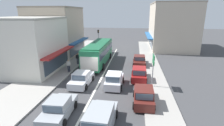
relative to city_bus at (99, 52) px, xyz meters
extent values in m
plane|color=#3F3F42|center=(1.57, -6.51, -1.88)|extent=(140.00, 140.00, 0.00)
cube|color=silver|center=(1.57, -2.51, -1.88)|extent=(0.20, 28.00, 0.01)
cube|color=#A39E96|center=(-5.23, -0.51, -1.81)|extent=(5.20, 44.00, 0.14)
cube|color=#A39E96|center=(7.77, -0.51, -1.82)|extent=(2.80, 44.00, 0.12)
cube|color=silver|center=(-8.63, -4.41, 1.53)|extent=(7.97, 8.64, 6.82)
cube|color=maroon|center=(-4.20, -4.41, 0.82)|extent=(1.10, 7.95, 0.20)
cube|color=#425160|center=(-4.62, -4.41, -0.48)|extent=(0.06, 6.92, 1.80)
cube|color=#A19D92|center=(-8.63, -4.41, 5.05)|extent=(8.13, 8.64, 0.24)
cube|color=#B2A38E|center=(-8.63, 4.58, 2.27)|extent=(7.47, 9.12, 8.30)
cube|color=#23568E|center=(-4.45, 4.58, 0.82)|extent=(1.10, 8.39, 0.20)
cube|color=#425160|center=(-4.87, 4.58, -0.48)|extent=(0.06, 7.30, 1.80)
cube|color=gray|center=(-8.63, 4.58, 6.54)|extent=(7.63, 9.12, 0.24)
cube|color=beige|center=(13.07, 14.38, 2.79)|extent=(8.50, 13.52, 9.33)
cube|color=#23568E|center=(8.37, 14.38, 0.82)|extent=(1.10, 12.43, 0.20)
cube|color=#425160|center=(8.79, 14.38, -0.48)|extent=(0.06, 10.81, 1.80)
cube|color=gray|center=(13.07, 14.38, 7.57)|extent=(8.66, 13.52, 0.24)
cube|color=#237A4C|center=(0.00, 0.01, -0.12)|extent=(2.65, 10.83, 2.70)
cube|color=#425160|center=(0.00, 0.01, 0.28)|extent=(2.69, 10.40, 0.90)
cube|color=beige|center=(-0.08, -5.42, -0.32)|extent=(2.25, 0.09, 1.76)
cube|color=#1A5B39|center=(0.00, 0.01, 1.29)|extent=(2.51, 9.97, 0.12)
cylinder|color=black|center=(-1.20, 3.38, -1.40)|extent=(0.27, 0.96, 0.96)
cylinder|color=black|center=(1.30, 3.34, -1.40)|extent=(0.27, 0.96, 0.96)
cylinder|color=black|center=(-1.29, -2.94, -1.40)|extent=(0.27, 0.96, 0.96)
cylinder|color=black|center=(1.21, -2.98, -1.40)|extent=(0.27, 0.96, 0.96)
cube|color=silver|center=(3.39, -8.09, -1.36)|extent=(1.72, 3.74, 0.76)
cube|color=silver|center=(3.38, -8.39, -0.66)|extent=(1.56, 1.93, 0.64)
cube|color=#425160|center=(3.40, -7.42, -0.66)|extent=(1.40, 0.09, 0.54)
cube|color=#425160|center=(3.36, -9.36, -0.66)|extent=(1.37, 0.09, 0.51)
cylinder|color=black|center=(2.59, -6.96, -1.57)|extent=(0.19, 0.62, 0.62)
cylinder|color=black|center=(4.23, -7.00, -1.57)|extent=(0.19, 0.62, 0.62)
cylinder|color=black|center=(2.54, -9.18, -1.57)|extent=(0.19, 0.62, 0.62)
cylinder|color=black|center=(4.18, -9.22, -1.57)|extent=(0.19, 0.62, 0.62)
cube|color=silver|center=(-0.19, -8.17, -1.37)|extent=(1.85, 4.25, 0.72)
cube|color=silver|center=(-0.19, -8.27, -0.71)|extent=(1.62, 1.85, 0.60)
cube|color=#425160|center=(-0.16, -7.35, -0.71)|extent=(1.44, 0.11, 0.51)
cube|color=#425160|center=(-0.22, -9.18, -0.71)|extent=(1.41, 0.10, 0.48)
cylinder|color=black|center=(-1.01, -6.88, -1.57)|extent=(0.20, 0.63, 0.62)
cylinder|color=black|center=(0.71, -6.93, -1.57)|extent=(0.20, 0.63, 0.62)
cylinder|color=black|center=(-1.09, -9.40, -1.57)|extent=(0.20, 0.63, 0.62)
cylinder|color=black|center=(0.63, -9.45, -1.57)|extent=(0.20, 0.63, 0.62)
cube|color=#9EA3A8|center=(-0.11, -14.26, -1.37)|extent=(1.83, 4.24, 0.72)
cube|color=#9EA3A8|center=(-0.11, -14.36, -0.71)|extent=(1.61, 1.84, 0.60)
cube|color=#425160|center=(-0.13, -13.44, -0.71)|extent=(1.44, 0.10, 0.51)
cube|color=#425160|center=(-0.08, -15.28, -0.71)|extent=(1.41, 0.10, 0.48)
cylinder|color=black|center=(-1.00, -13.02, -1.57)|extent=(0.20, 0.62, 0.62)
cylinder|color=black|center=(0.72, -12.98, -1.57)|extent=(0.20, 0.62, 0.62)
cylinder|color=black|center=(-0.94, -15.54, -1.57)|extent=(0.20, 0.62, 0.62)
cylinder|color=black|center=(0.78, -15.50, -1.57)|extent=(0.20, 0.62, 0.62)
cube|color=#9EA3A8|center=(3.30, -15.26, -1.36)|extent=(1.93, 4.56, 0.76)
cube|color=#9EA3A8|center=(3.29, -15.61, -0.64)|extent=(1.74, 2.66, 0.68)
cube|color=#425160|center=(3.34, -14.29, -0.64)|extent=(1.51, 0.12, 0.58)
cylinder|color=black|center=(2.47, -13.88, -1.57)|extent=(0.20, 0.63, 0.62)
cylinder|color=black|center=(4.23, -13.95, -1.57)|extent=(0.20, 0.63, 0.62)
cube|color=#561E19|center=(6.33, -11.40, -1.36)|extent=(1.65, 3.71, 0.76)
cube|color=#561E19|center=(6.33, -11.70, -0.66)|extent=(1.53, 1.91, 0.64)
cube|color=#425160|center=(6.34, -10.73, -0.66)|extent=(1.40, 0.07, 0.54)
cube|color=#425160|center=(6.33, -12.67, -0.66)|extent=(1.37, 0.07, 0.51)
cylinder|color=black|center=(5.52, -10.28, -1.57)|extent=(0.18, 0.62, 0.62)
cylinder|color=black|center=(7.16, -10.29, -1.57)|extent=(0.18, 0.62, 0.62)
cylinder|color=black|center=(5.51, -12.50, -1.57)|extent=(0.18, 0.62, 0.62)
cylinder|color=black|center=(7.15, -12.51, -1.57)|extent=(0.18, 0.62, 0.62)
cube|color=maroon|center=(6.03, -5.84, -1.36)|extent=(1.73, 3.74, 0.76)
cube|color=maroon|center=(6.03, -6.14, -0.66)|extent=(1.56, 1.93, 0.64)
cube|color=#425160|center=(6.05, -5.17, -0.66)|extent=(1.40, 0.09, 0.54)
cube|color=#425160|center=(6.00, -7.11, -0.66)|extent=(1.37, 0.09, 0.51)
cylinder|color=black|center=(5.24, -4.71, -1.57)|extent=(0.19, 0.62, 0.62)
cylinder|color=black|center=(6.88, -4.75, -1.57)|extent=(0.19, 0.62, 0.62)
cylinder|color=black|center=(5.19, -6.93, -1.57)|extent=(0.19, 0.62, 0.62)
cylinder|color=black|center=(6.83, -6.97, -1.57)|extent=(0.19, 0.62, 0.62)
cube|color=#561E19|center=(6.17, 0.17, -1.37)|extent=(1.76, 4.22, 0.72)
cube|color=#561E19|center=(6.17, 0.07, -0.71)|extent=(1.58, 1.81, 0.60)
cube|color=#425160|center=(6.17, 0.99, -0.71)|extent=(1.44, 0.07, 0.51)
cube|color=#425160|center=(6.16, -0.85, -0.71)|extent=(1.40, 0.07, 0.48)
cylinder|color=black|center=(5.32, 1.44, -1.57)|extent=(0.19, 0.62, 0.62)
cylinder|color=black|center=(7.04, 1.42, -1.57)|extent=(0.19, 0.62, 0.62)
cylinder|color=black|center=(5.29, -1.08, -1.57)|extent=(0.19, 0.62, 0.62)
cylinder|color=black|center=(7.01, -1.10, -1.57)|extent=(0.19, 0.62, 0.62)
cylinder|color=gray|center=(-2.18, 10.19, 0.22)|extent=(0.12, 0.12, 4.20)
cube|color=black|center=(-2.18, 10.19, 1.97)|extent=(0.24, 0.24, 0.68)
sphere|color=black|center=(-2.04, 10.19, 2.20)|extent=(0.13, 0.13, 0.13)
sphere|color=orange|center=(-2.04, 10.19, 1.98)|extent=(0.13, 0.13, 0.13)
sphere|color=black|center=(-2.04, 10.19, 1.76)|extent=(0.13, 0.13, 0.13)
cylinder|color=gray|center=(7.36, -7.82, -0.08)|extent=(0.10, 0.10, 3.60)
cube|color=#19753D|center=(7.36, -7.84, 1.42)|extent=(0.08, 1.40, 0.44)
cube|color=white|center=(7.41, -7.84, 1.42)|extent=(0.01, 1.10, 0.10)
cube|color=#19753D|center=(7.36, -7.84, 0.87)|extent=(0.08, 1.40, 0.44)
cube|color=white|center=(7.41, -7.84, 0.87)|extent=(0.01, 1.10, 0.10)
cylinder|color=#232838|center=(-3.10, -0.98, -1.32)|extent=(0.14, 0.14, 0.84)
cylinder|color=#232838|center=(-2.92, -0.96, -1.32)|extent=(0.14, 0.14, 0.84)
cube|color=black|center=(-3.01, -0.97, -0.62)|extent=(0.38, 0.25, 0.56)
sphere|color=brown|center=(-3.01, -0.97, -0.22)|extent=(0.22, 0.22, 0.22)
cylinder|color=black|center=(-3.25, -0.99, -0.62)|extent=(0.09, 0.09, 0.54)
cylinder|color=black|center=(-2.77, -0.95, -0.62)|extent=(0.09, 0.09, 0.54)
cube|color=maroon|center=(-2.71, -0.92, -0.80)|extent=(0.12, 0.25, 0.22)
cylinder|color=#232838|center=(-3.14, -4.59, -1.32)|extent=(0.14, 0.14, 0.84)
cylinder|color=#232838|center=(-2.96, -4.54, -1.32)|extent=(0.14, 0.14, 0.84)
cube|color=beige|center=(-3.05, -4.57, -0.62)|extent=(0.40, 0.31, 0.56)
sphere|color=tan|center=(-3.05, -4.57, -0.22)|extent=(0.22, 0.22, 0.22)
cylinder|color=beige|center=(-3.28, -4.63, -0.62)|extent=(0.09, 0.09, 0.54)
cylinder|color=beige|center=(-2.82, -4.51, -0.62)|extent=(0.09, 0.09, 0.54)
camera|label=1|loc=(5.43, -25.34, 5.78)|focal=28.00mm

